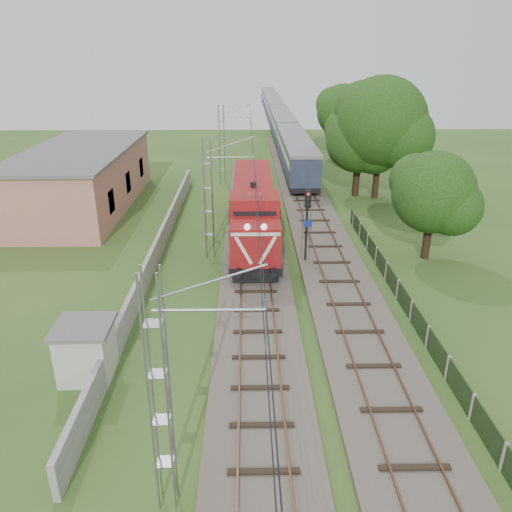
{
  "coord_description": "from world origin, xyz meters",
  "views": [
    {
      "loc": [
        -0.49,
        -19.56,
        13.14
      ],
      "look_at": [
        0.02,
        6.73,
        2.2
      ],
      "focal_mm": 35.0,
      "sensor_mm": 36.0,
      "label": 1
    }
  ],
  "objects_px": {
    "coach_rake": "(277,114)",
    "relay_hut": "(86,350)",
    "locomotive": "(253,208)",
    "signal_post": "(307,214)"
  },
  "relations": [
    {
      "from": "coach_rake",
      "to": "signal_post",
      "type": "bearing_deg",
      "value": -91.58
    },
    {
      "from": "locomotive",
      "to": "coach_rake",
      "type": "bearing_deg",
      "value": 84.8
    },
    {
      "from": "locomotive",
      "to": "coach_rake",
      "type": "xyz_separation_m",
      "value": [
        5.0,
        54.96,
        0.19
      ]
    },
    {
      "from": "coach_rake",
      "to": "relay_hut",
      "type": "distance_m",
      "value": 73.13
    },
    {
      "from": "signal_post",
      "to": "relay_hut",
      "type": "xyz_separation_m",
      "value": [
        -10.74,
        -11.84,
        -2.24
      ]
    },
    {
      "from": "locomotive",
      "to": "relay_hut",
      "type": "bearing_deg",
      "value": -113.4
    },
    {
      "from": "coach_rake",
      "to": "relay_hut",
      "type": "relative_size",
      "value": 36.27
    },
    {
      "from": "locomotive",
      "to": "relay_hut",
      "type": "height_order",
      "value": "locomotive"
    },
    {
      "from": "relay_hut",
      "to": "locomotive",
      "type": "bearing_deg",
      "value": 66.6
    },
    {
      "from": "coach_rake",
      "to": "relay_hut",
      "type": "bearing_deg",
      "value": -99.76
    }
  ]
}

